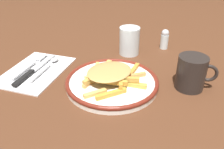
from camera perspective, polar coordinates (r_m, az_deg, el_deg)
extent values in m
plane|color=#502D1B|center=(0.67, 0.00, -2.73)|extent=(2.60, 2.60, 0.00)
cylinder|color=white|center=(0.66, 0.00, -2.12)|extent=(0.26, 0.26, 0.02)
torus|color=maroon|center=(0.66, 0.00, -1.50)|extent=(0.26, 0.26, 0.01)
cube|color=gold|center=(0.70, 5.00, 0.76)|extent=(0.03, 0.10, 0.01)
cube|color=gold|center=(0.68, 0.68, 1.32)|extent=(0.06, 0.05, 0.01)
cube|color=#E5B354|center=(0.65, -1.25, -1.49)|extent=(0.08, 0.02, 0.01)
cube|color=#EDA758|center=(0.65, -4.89, -1.52)|extent=(0.03, 0.07, 0.01)
cube|color=#F5C463|center=(0.68, -3.66, 0.13)|extent=(0.06, 0.07, 0.01)
cube|color=gold|center=(0.66, 3.21, 0.46)|extent=(0.03, 0.07, 0.01)
cube|color=#F2C555|center=(0.70, -0.86, 1.05)|extent=(0.04, 0.07, 0.01)
cube|color=#ECC265|center=(0.67, -1.49, -0.43)|extent=(0.05, 0.06, 0.01)
cube|color=orange|center=(0.69, 0.04, 0.55)|extent=(0.07, 0.02, 0.01)
cube|color=gold|center=(0.67, 2.79, -0.28)|extent=(0.02, 0.07, 0.01)
cube|color=#E6AD56|center=(0.60, -4.14, -4.58)|extent=(0.05, 0.05, 0.01)
cube|color=gold|center=(0.60, -0.23, -4.73)|extent=(0.07, 0.06, 0.01)
cube|color=gold|center=(0.62, 2.00, -1.49)|extent=(0.03, 0.06, 0.01)
cube|color=#E4AA55|center=(0.66, -2.10, -0.99)|extent=(0.08, 0.07, 0.01)
cube|color=gold|center=(0.63, 3.44, -1.13)|extent=(0.07, 0.02, 0.01)
cube|color=gold|center=(0.62, -0.06, -1.75)|extent=(0.08, 0.02, 0.01)
cube|color=#DFB861|center=(0.67, 0.12, 0.65)|extent=(0.06, 0.05, 0.01)
cube|color=gold|center=(0.63, 5.54, -2.51)|extent=(0.07, 0.02, 0.01)
cube|color=#E18E48|center=(0.67, 5.26, -0.34)|extent=(0.07, 0.05, 0.01)
cube|color=#E1AA4F|center=(0.70, -1.79, 1.99)|extent=(0.03, 0.07, 0.01)
cube|color=#E2B454|center=(0.68, -4.05, 1.16)|extent=(0.02, 0.08, 0.01)
cube|color=gold|center=(0.65, -3.79, -0.49)|extent=(0.06, 0.09, 0.01)
ellipsoid|color=tan|center=(0.65, -0.60, 0.85)|extent=(0.16, 0.17, 0.01)
cube|color=silver|center=(0.77, -17.98, 0.95)|extent=(0.18, 0.24, 0.01)
cube|color=silver|center=(0.77, -20.74, 0.86)|extent=(0.02, 0.11, 0.01)
cube|color=silver|center=(0.84, -16.78, 4.00)|extent=(0.02, 0.05, 0.00)
cube|color=black|center=(0.73, -20.65, -0.71)|extent=(0.02, 0.09, 0.01)
cube|color=silver|center=(0.80, -16.29, 2.82)|extent=(0.02, 0.12, 0.00)
cube|color=silver|center=(0.74, -16.87, 0.54)|extent=(0.01, 0.10, 0.00)
ellipsoid|color=silver|center=(0.81, -13.78, 3.57)|extent=(0.02, 0.03, 0.01)
cylinder|color=silver|center=(0.84, 4.24, 8.15)|extent=(0.07, 0.07, 0.10)
cylinder|color=black|center=(0.67, 18.63, 0.41)|extent=(0.08, 0.08, 0.09)
torus|color=black|center=(0.68, 22.33, 0.29)|extent=(0.05, 0.01, 0.05)
cylinder|color=silver|center=(0.91, 12.56, 7.80)|extent=(0.03, 0.03, 0.05)
sphere|color=#B7BABF|center=(0.90, 12.80, 9.77)|extent=(0.03, 0.03, 0.03)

